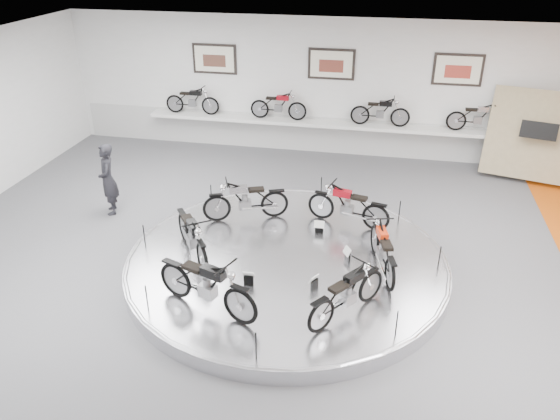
% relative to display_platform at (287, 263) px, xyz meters
% --- Properties ---
extents(floor, '(16.00, 16.00, 0.00)m').
position_rel_display_platform_xyz_m(floor, '(0.00, -0.30, -0.15)').
color(floor, '#515154').
rests_on(floor, ground).
extents(ceiling, '(16.00, 16.00, 0.00)m').
position_rel_display_platform_xyz_m(ceiling, '(0.00, -0.30, 3.85)').
color(ceiling, white).
rests_on(ceiling, wall_back).
extents(wall_back, '(16.00, 0.00, 16.00)m').
position_rel_display_platform_xyz_m(wall_back, '(0.00, 6.70, 1.85)').
color(wall_back, white).
rests_on(wall_back, floor).
extents(dado_band, '(15.68, 0.04, 1.10)m').
position_rel_display_platform_xyz_m(dado_band, '(0.00, 6.68, 0.40)').
color(dado_band, '#BCBCBA').
rests_on(dado_band, floor).
extents(display_platform, '(6.40, 6.40, 0.30)m').
position_rel_display_platform_xyz_m(display_platform, '(0.00, 0.00, 0.00)').
color(display_platform, silver).
rests_on(display_platform, floor).
extents(platform_rim, '(6.40, 6.40, 0.10)m').
position_rel_display_platform_xyz_m(platform_rim, '(0.00, 0.00, 0.12)').
color(platform_rim, '#B2B2BA').
rests_on(platform_rim, display_platform).
extents(shelf, '(11.00, 0.55, 0.10)m').
position_rel_display_platform_xyz_m(shelf, '(0.00, 6.40, 0.85)').
color(shelf, silver).
rests_on(shelf, wall_back).
extents(poster_left, '(1.35, 0.06, 0.88)m').
position_rel_display_platform_xyz_m(poster_left, '(-3.50, 6.66, 2.55)').
color(poster_left, white).
rests_on(poster_left, wall_back).
extents(poster_center, '(1.35, 0.06, 0.88)m').
position_rel_display_platform_xyz_m(poster_center, '(0.00, 6.66, 2.55)').
color(poster_center, white).
rests_on(poster_center, wall_back).
extents(poster_right, '(1.35, 0.06, 0.88)m').
position_rel_display_platform_xyz_m(poster_right, '(3.50, 6.66, 2.55)').
color(poster_right, white).
rests_on(poster_right, wall_back).
extents(display_panel, '(2.56, 1.52, 2.30)m').
position_rel_display_platform_xyz_m(display_panel, '(5.60, 5.80, 1.10)').
color(display_panel, tan).
rests_on(display_panel, floor).
extents(shelf_bike_a, '(1.22, 0.43, 0.73)m').
position_rel_display_platform_xyz_m(shelf_bike_a, '(-4.20, 6.40, 1.27)').
color(shelf_bike_a, black).
rests_on(shelf_bike_a, shelf).
extents(shelf_bike_b, '(1.22, 0.43, 0.73)m').
position_rel_display_platform_xyz_m(shelf_bike_b, '(-1.50, 6.40, 1.27)').
color(shelf_bike_b, maroon).
rests_on(shelf_bike_b, shelf).
extents(shelf_bike_c, '(1.22, 0.43, 0.73)m').
position_rel_display_platform_xyz_m(shelf_bike_c, '(1.50, 6.40, 1.27)').
color(shelf_bike_c, black).
rests_on(shelf_bike_c, shelf).
extents(shelf_bike_d, '(1.22, 0.43, 0.73)m').
position_rel_display_platform_xyz_m(shelf_bike_d, '(4.20, 6.40, 1.27)').
color(shelf_bike_d, '#A4A3A8').
rests_on(shelf_bike_d, shelf).
extents(bike_a, '(0.94, 1.66, 0.92)m').
position_rel_display_platform_xyz_m(bike_a, '(1.87, -0.08, 0.61)').
color(bike_a, red).
rests_on(bike_a, display_platform).
extents(bike_b, '(1.69, 0.94, 0.94)m').
position_rel_display_platform_xyz_m(bike_b, '(1.06, 1.62, 0.62)').
color(bike_b, maroon).
rests_on(bike_b, display_platform).
extents(bike_c, '(1.73, 1.13, 0.96)m').
position_rel_display_platform_xyz_m(bike_c, '(-1.21, 1.40, 0.63)').
color(bike_c, '#A4A3A8').
rests_on(bike_c, display_platform).
extents(bike_d, '(1.45, 1.70, 0.98)m').
position_rel_display_platform_xyz_m(bike_d, '(-1.83, -0.36, 0.64)').
color(bike_d, black).
rests_on(bike_d, display_platform).
extents(bike_e, '(1.87, 1.20, 1.04)m').
position_rel_display_platform_xyz_m(bike_e, '(-1.01, -1.93, 0.67)').
color(bike_e, black).
rests_on(bike_e, display_platform).
extents(bike_f, '(1.36, 1.58, 0.91)m').
position_rel_display_platform_xyz_m(bike_f, '(1.34, -1.61, 0.61)').
color(bike_f, black).
rests_on(bike_f, display_platform).
extents(visitor, '(0.67, 0.76, 1.74)m').
position_rel_display_platform_xyz_m(visitor, '(-4.64, 1.64, 0.72)').
color(visitor, black).
rests_on(visitor, floor).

